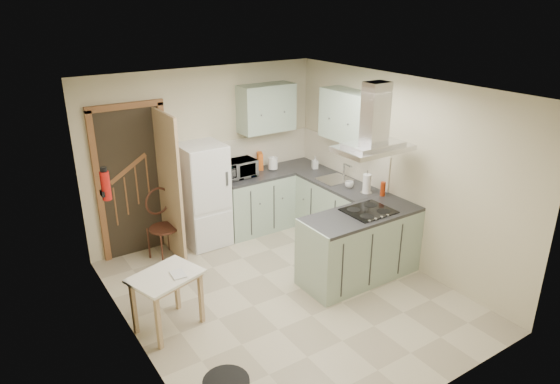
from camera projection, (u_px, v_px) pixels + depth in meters
floor at (286, 294)px, 6.11m from camera, size 4.20×4.20×0.00m
ceiling at (287, 89)px, 5.19m from camera, size 4.20×4.20×0.00m
back_wall at (205, 154)px, 7.28m from camera, size 3.60×0.00×3.60m
left_wall at (129, 240)px, 4.73m from camera, size 0.00×4.20×4.20m
right_wall at (399, 171)px, 6.58m from camera, size 0.00×4.20×4.20m
doorway at (134, 182)px, 6.77m from camera, size 1.10×0.12×2.10m
fridge at (204, 195)px, 7.13m from camera, size 0.60×0.60×1.50m
counter_back at (256, 202)px, 7.68m from camera, size 1.08×0.60×0.90m
counter_right at (326, 204)px, 7.59m from camera, size 0.60×1.95×0.90m
splashback at (262, 150)px, 7.80m from camera, size 1.68×0.02×0.50m
wall_cabinet_back at (266, 108)px, 7.41m from camera, size 0.85×0.35×0.70m
wall_cabinet_right at (349, 116)px, 6.93m from camera, size 0.35×0.90×0.70m
peninsula at (360, 245)px, 6.33m from camera, size 1.55×0.65×0.90m
hob at (369, 211)px, 6.22m from camera, size 0.58×0.50×0.01m
extractor_hood at (373, 148)px, 5.92m from camera, size 0.90×0.55×0.10m
sink at (334, 179)px, 7.29m from camera, size 0.45×0.40×0.01m
fire_extinguisher at (106, 186)px, 5.37m from camera, size 0.10×0.10×0.32m
drop_leaf_table at (168, 301)px, 5.38m from camera, size 0.83×0.72×0.66m
bentwood_chair at (164, 228)px, 6.79m from camera, size 0.48×0.48×0.90m
microwave at (240, 169)px, 7.36m from camera, size 0.48×0.33×0.26m
kettle at (273, 163)px, 7.66m from camera, size 0.15×0.15×0.22m
cereal_box at (260, 161)px, 7.70m from camera, size 0.13×0.19×0.26m
soap_bottle at (315, 163)px, 7.73m from camera, size 0.11×0.11×0.19m
paper_towel at (367, 183)px, 6.75m from camera, size 0.14×0.14×0.28m
cup at (349, 185)px, 6.97m from camera, size 0.14×0.14×0.09m
red_bottle at (383, 189)px, 6.67m from camera, size 0.09×0.09×0.19m
book at (171, 273)px, 5.21m from camera, size 0.16×0.20×0.09m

